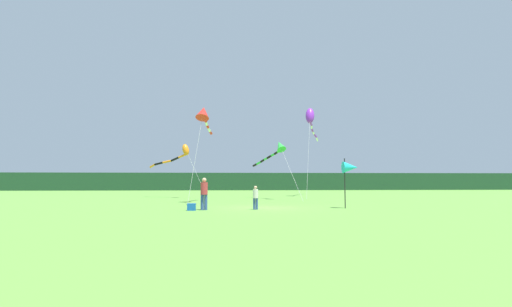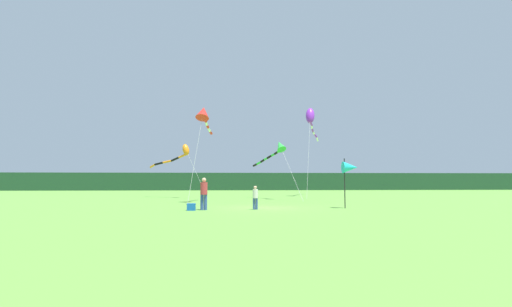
# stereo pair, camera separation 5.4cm
# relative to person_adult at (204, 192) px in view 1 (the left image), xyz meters

# --- Properties ---
(ground_plane) EXTENTS (120.00, 120.00, 0.00)m
(ground_plane) POSITION_rel_person_adult_xyz_m (3.48, 1.46, -1.01)
(ground_plane) COLOR #5B9338
(distant_treeline) EXTENTS (108.00, 3.79, 3.02)m
(distant_treeline) POSITION_rel_person_adult_xyz_m (3.48, 46.46, 0.50)
(distant_treeline) COLOR #1E4228
(distant_treeline) RESTS_ON ground
(person_adult) EXTENTS (0.40, 0.40, 1.80)m
(person_adult) POSITION_rel_person_adult_xyz_m (0.00, 0.00, 0.00)
(person_adult) COLOR #334C8C
(person_adult) RESTS_ON ground
(person_child) EXTENTS (0.30, 0.30, 1.35)m
(person_child) POSITION_rel_person_adult_xyz_m (2.90, 0.17, -0.25)
(person_child) COLOR #334C8C
(person_child) RESTS_ON ground
(cooler_box) EXTENTS (0.46, 0.33, 0.39)m
(cooler_box) POSITION_rel_person_adult_xyz_m (-0.66, -0.31, -0.81)
(cooler_box) COLOR #1959B2
(cooler_box) RESTS_ON ground
(banner_flag_pole) EXTENTS (0.90, 0.70, 2.97)m
(banner_flag_pole) POSITION_rel_person_adult_xyz_m (8.62, 0.70, 1.41)
(banner_flag_pole) COLOR black
(banner_flag_pole) RESTS_ON ground
(kite_green) EXTENTS (3.54, 7.75, 5.34)m
(kite_green) POSITION_rel_person_adult_xyz_m (5.71, 12.22, 3.48)
(kite_green) COLOR #B2B2B2
(kite_green) RESTS_ON ground
(kite_purple) EXTENTS (3.82, 11.13, 9.40)m
(kite_purple) POSITION_rel_person_adult_xyz_m (10.06, 17.93, 7.21)
(kite_purple) COLOR #B2B2B2
(kite_purple) RESTS_ON ground
(kite_orange) EXTENTS (6.20, 5.10, 5.23)m
(kite_orange) POSITION_rel_person_adult_xyz_m (-3.30, 15.48, 3.24)
(kite_orange) COLOR #B2B2B2
(kite_orange) RESTS_ON ground
(kite_red) EXTENTS (1.44, 6.27, 7.37)m
(kite_red) POSITION_rel_person_adult_xyz_m (-0.51, 7.05, 5.61)
(kite_red) COLOR #B2B2B2
(kite_red) RESTS_ON ground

